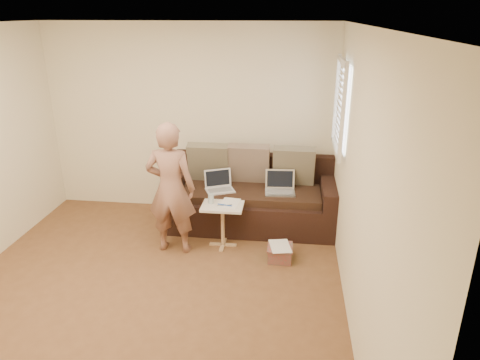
{
  "coord_description": "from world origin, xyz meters",
  "views": [
    {
      "loc": [
        1.39,
        -3.55,
        2.71
      ],
      "look_at": [
        0.8,
        1.4,
        0.78
      ],
      "focal_mm": 32.67,
      "sensor_mm": 36.0,
      "label": 1
    }
  ],
  "objects": [
    {
      "name": "floor",
      "position": [
        0.0,
        0.0,
        0.0
      ],
      "size": [
        4.5,
        4.5,
        0.0
      ],
      "primitive_type": "plane",
      "color": "brown",
      "rests_on": "ground"
    },
    {
      "name": "ceiling",
      "position": [
        0.0,
        0.0,
        2.6
      ],
      "size": [
        4.5,
        4.5,
        0.0
      ],
      "primitive_type": "plane",
      "rotation": [
        3.14,
        0.0,
        0.0
      ],
      "color": "white",
      "rests_on": "wall_back"
    },
    {
      "name": "wall_back",
      "position": [
        0.0,
        2.25,
        1.3
      ],
      "size": [
        4.0,
        0.0,
        4.0
      ],
      "primitive_type": "plane",
      "rotation": [
        1.57,
        0.0,
        0.0
      ],
      "color": "beige",
      "rests_on": "ground"
    },
    {
      "name": "wall_right",
      "position": [
        2.0,
        0.0,
        1.3
      ],
      "size": [
        0.0,
        4.5,
        4.5
      ],
      "primitive_type": "plane",
      "rotation": [
        1.57,
        0.0,
        -1.57
      ],
      "color": "beige",
      "rests_on": "ground"
    },
    {
      "name": "window_blinds",
      "position": [
        1.95,
        1.5,
        1.7
      ],
      "size": [
        0.12,
        0.88,
        1.08
      ],
      "primitive_type": null,
      "color": "white",
      "rests_on": "wall_right"
    },
    {
      "name": "sofa",
      "position": [
        0.9,
        1.77,
        0.42
      ],
      "size": [
        2.2,
        0.95,
        0.85
      ],
      "primitive_type": null,
      "color": "black",
      "rests_on": "ground"
    },
    {
      "name": "pillow_left",
      "position": [
        0.3,
        1.99,
        0.79
      ],
      "size": [
        0.55,
        0.29,
        0.57
      ],
      "primitive_type": null,
      "rotation": [
        0.28,
        0.0,
        0.0
      ],
      "color": "#6B5E4E",
      "rests_on": "sofa"
    },
    {
      "name": "pillow_mid",
      "position": [
        0.85,
        2.0,
        0.79
      ],
      "size": [
        0.55,
        0.27,
        0.57
      ],
      "primitive_type": null,
      "rotation": [
        0.24,
        0.0,
        0.0
      ],
      "color": "#796156",
      "rests_on": "sofa"
    },
    {
      "name": "pillow_right",
      "position": [
        1.45,
        1.97,
        0.79
      ],
      "size": [
        0.55,
        0.28,
        0.57
      ],
      "primitive_type": null,
      "rotation": [
        0.26,
        0.0,
        0.0
      ],
      "color": "#6B5E4E",
      "rests_on": "sofa"
    },
    {
      "name": "laptop_silver",
      "position": [
        1.29,
        1.66,
        0.52
      ],
      "size": [
        0.4,
        0.3,
        0.25
      ],
      "primitive_type": null,
      "rotation": [
        0.0,
        0.0,
        0.07
      ],
      "color": "#B7BABC",
      "rests_on": "sofa"
    },
    {
      "name": "laptop_white",
      "position": [
        0.51,
        1.64,
        0.52
      ],
      "size": [
        0.43,
        0.38,
        0.26
      ],
      "primitive_type": null,
      "rotation": [
        0.0,
        0.0,
        0.41
      ],
      "color": "white",
      "rests_on": "sofa"
    },
    {
      "name": "person",
      "position": [
        0.04,
        0.99,
        0.8
      ],
      "size": [
        0.59,
        0.41,
        1.59
      ],
      "primitive_type": "imported",
      "rotation": [
        0.0,
        0.0,
        3.11
      ],
      "color": "#8A534B",
      "rests_on": "ground"
    },
    {
      "name": "side_table",
      "position": [
        0.62,
        1.15,
        0.27
      ],
      "size": [
        0.5,
        0.35,
        0.54
      ],
      "primitive_type": null,
      "color": "silver",
      "rests_on": "ground"
    },
    {
      "name": "drinking_glass",
      "position": [
        0.47,
        1.2,
        0.6
      ],
      "size": [
        0.07,
        0.07,
        0.12
      ],
      "primitive_type": null,
      "color": "silver",
      "rests_on": "side_table"
    },
    {
      "name": "scissors",
      "position": [
        0.65,
        1.14,
        0.55
      ],
      "size": [
        0.2,
        0.15,
        0.02
      ],
      "primitive_type": null,
      "rotation": [
        0.0,
        0.0,
        -0.31
      ],
      "color": "silver",
      "rests_on": "side_table"
    },
    {
      "name": "paper_on_table",
      "position": [
        0.69,
        1.22,
        0.55
      ],
      "size": [
        0.25,
        0.33,
        0.0
      ],
      "primitive_type": null,
      "rotation": [
        0.0,
        0.0,
        -0.14
      ],
      "color": "white",
      "rests_on": "side_table"
    },
    {
      "name": "striped_box",
      "position": [
        1.33,
        0.9,
        0.09
      ],
      "size": [
        0.29,
        0.29,
        0.18
      ],
      "primitive_type": null,
      "color": "red",
      "rests_on": "ground"
    }
  ]
}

